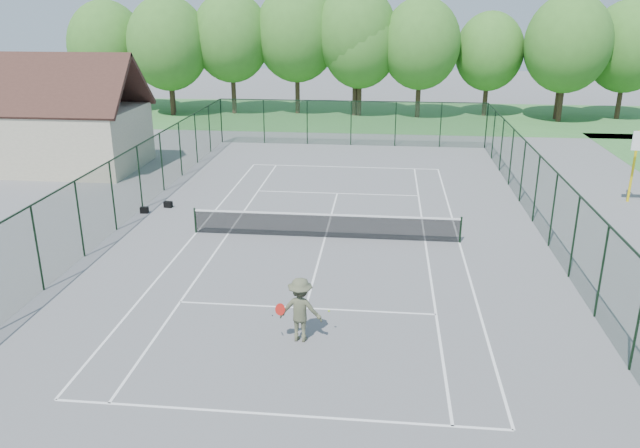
{
  "coord_description": "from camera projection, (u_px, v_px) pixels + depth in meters",
  "views": [
    {
      "loc": [
        2.34,
        -24.08,
        9.18
      ],
      "look_at": [
        0.0,
        -2.0,
        1.3
      ],
      "focal_mm": 35.0,
      "sensor_mm": 36.0,
      "label": 1
    }
  ],
  "objects": [
    {
      "name": "ground",
      "position": [
        325.0,
        237.0,
        25.86
      ],
      "size": [
        140.0,
        140.0,
        0.0
      ],
      "primitive_type": "plane",
      "color": "slate",
      "rests_on": "ground"
    },
    {
      "name": "grass_far",
      "position": [
        359.0,
        115.0,
        53.98
      ],
      "size": [
        80.0,
        16.0,
        0.01
      ],
      "primitive_type": "cube",
      "color": "#41823C",
      "rests_on": "ground"
    },
    {
      "name": "court_lines",
      "position": [
        325.0,
        237.0,
        25.86
      ],
      "size": [
        11.05,
        23.85,
        0.01
      ],
      "color": "white",
      "rests_on": "ground"
    },
    {
      "name": "tennis_net",
      "position": [
        325.0,
        224.0,
        25.67
      ],
      "size": [
        11.08,
        0.08,
        1.1
      ],
      "color": "black",
      "rests_on": "ground"
    },
    {
      "name": "fence_enclosure",
      "position": [
        325.0,
        202.0,
        25.34
      ],
      "size": [
        18.05,
        36.05,
        3.02
      ],
      "color": "#183923",
      "rests_on": "ground"
    },
    {
      "name": "utility_building",
      "position": [
        65.0,
        115.0,
        35.78
      ],
      "size": [
        8.6,
        6.27,
        6.63
      ],
      "color": "beige",
      "rests_on": "ground"
    },
    {
      "name": "tree_line_far",
      "position": [
        360.0,
        44.0,
        51.98
      ],
      "size": [
        39.4,
        6.4,
        9.7
      ],
      "color": "#452D20",
      "rests_on": "ground"
    },
    {
      "name": "basketball_goal",
      "position": [
        640.0,
        152.0,
        29.24
      ],
      "size": [
        1.2,
        1.43,
        3.65
      ],
      "color": "yellow",
      "rests_on": "ground"
    },
    {
      "name": "sports_bag_a",
      "position": [
        144.0,
        210.0,
        28.83
      ],
      "size": [
        0.38,
        0.25,
        0.29
      ],
      "primitive_type": "cube",
      "rotation": [
        0.0,
        0.0,
        0.08
      ],
      "color": "black",
      "rests_on": "ground"
    },
    {
      "name": "sports_bag_b",
      "position": [
        168.0,
        204.0,
        29.63
      ],
      "size": [
        0.41,
        0.28,
        0.29
      ],
      "primitive_type": "cube",
      "rotation": [
        0.0,
        0.0,
        -0.14
      ],
      "color": "black",
      "rests_on": "ground"
    },
    {
      "name": "tennis_player",
      "position": [
        300.0,
        310.0,
        17.7
      ],
      "size": [
        1.69,
        0.85,
        1.92
      ],
      "color": "#52563D",
      "rests_on": "ground"
    }
  ]
}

